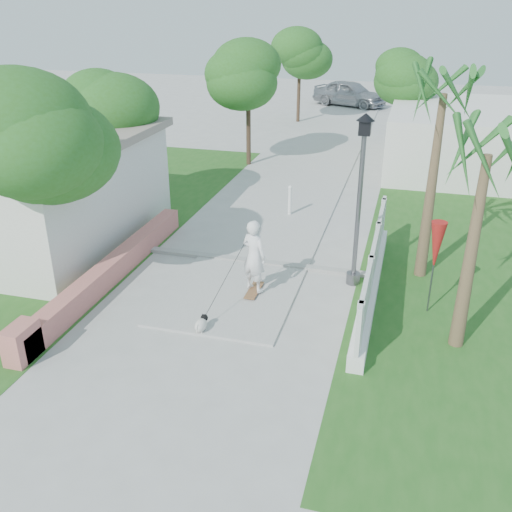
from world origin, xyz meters
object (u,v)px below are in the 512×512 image
(bollard, at_px, (290,200))
(patio_umbrella, at_px, (436,247))
(parked_car, at_px, (350,93))
(skateboarder, at_px, (238,269))
(street_lamp, at_px, (360,196))
(dog, at_px, (201,324))

(bollard, distance_m, patio_umbrella, 7.25)
(parked_car, bearing_deg, patio_umbrella, -145.80)
(parked_car, bearing_deg, skateboarder, -155.10)
(patio_umbrella, bearing_deg, bollard, 129.91)
(patio_umbrella, distance_m, skateboarder, 4.65)
(patio_umbrella, bearing_deg, parked_car, 100.83)
(street_lamp, bearing_deg, dog, -132.09)
(parked_car, bearing_deg, street_lamp, -149.39)
(skateboarder, bearing_deg, street_lamp, -121.38)
(dog, xyz_separation_m, parked_car, (-0.37, 29.91, 0.65))
(street_lamp, bearing_deg, bollard, 120.96)
(bollard, height_order, patio_umbrella, patio_umbrella)
(patio_umbrella, distance_m, dog, 5.62)
(skateboarder, distance_m, dog, 1.74)
(bollard, bearing_deg, skateboarder, -89.24)
(skateboarder, xyz_separation_m, dog, (-0.39, -1.55, -0.69))
(bollard, relative_size, dog, 1.93)
(bollard, height_order, dog, bollard)
(parked_car, bearing_deg, bollard, -154.88)
(dog, distance_m, parked_car, 29.92)
(street_lamp, height_order, parked_car, street_lamp)
(dog, relative_size, parked_car, 0.11)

